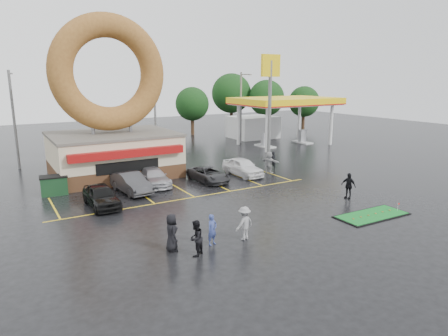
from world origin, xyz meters
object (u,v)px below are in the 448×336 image
streetlight_left (14,117)px  car_silver (154,177)px  gas_station (271,114)px  person_cameraman (348,186)px  dumpster (54,186)px  putting_green (372,215)px  car_white (243,167)px  person_blue (212,230)px  shell_sign (270,87)px  donut_shop (112,124)px  car_dgrey (131,183)px  car_black (101,196)px  car_grey (208,174)px  streetlight_right (241,106)px  streetlight_mid (155,110)px

streetlight_left → car_silver: (8.70, -11.92, -4.12)m
gas_station → person_cameraman: size_ratio=7.47×
dumpster → putting_green: (16.13, -14.98, -0.61)m
car_white → dumpster: car_white is taller
person_blue → shell_sign: bearing=29.1°
donut_shop → putting_green: (10.66, -18.68, -4.43)m
shell_sign → person_cameraman: (-3.80, -14.35, -6.46)m
shell_sign → streetlight_left: (-23.00, 7.92, -2.60)m
putting_green → car_white: bearing=95.2°
donut_shop → putting_green: size_ratio=2.82×
person_cameraman → dumpster: person_cameraman is taller
donut_shop → car_dgrey: donut_shop is taller
car_black → car_grey: (9.17, 2.11, -0.13)m
putting_green → car_black: bearing=143.3°
streetlight_right → car_silver: size_ratio=1.97×
shell_sign → dumpster: 22.66m
donut_shop → person_cameraman: size_ratio=7.39×
car_silver → person_blue: (-1.62, -12.46, 0.14)m
gas_station → car_white: (-13.50, -13.89, -2.94)m
gas_station → person_blue: 34.34m
streetlight_mid → shell_sign: bearing=-44.7°
person_blue → car_black: bearing=93.0°
streetlight_mid → streetlight_right: (12.00, 1.00, 0.00)m
streetlight_right → car_dgrey: size_ratio=2.00×
car_white → person_cameraman: bearing=-75.9°
car_silver → putting_green: 16.39m
car_grey → gas_station: bearing=35.6°
streetlight_left → car_white: size_ratio=2.01×
streetlight_left → putting_green: (17.66, -25.63, -4.74)m
streetlight_mid → car_dgrey: (-7.49, -14.03, -4.04)m
shell_sign → person_cameraman: shell_sign is taller
gas_station → streetlight_left: size_ratio=1.52×
streetlight_left → dumpster: bearing=-81.8°
car_dgrey → car_white: car_white is taller
streetlight_mid → streetlight_right: 12.04m
car_dgrey → car_white: bearing=-5.6°
streetlight_mid → car_black: size_ratio=2.09×
car_black → car_silver: size_ratio=0.95×
person_cameraman → shell_sign: bearing=150.5°
car_grey → dumpster: 11.69m
putting_green → person_cameraman: bearing=65.4°
gas_station → shell_sign: size_ratio=1.29×
car_grey → person_blue: bearing=-121.9°
gas_station → car_white: bearing=-134.2°
streetlight_right → car_grey: 20.45m
car_silver → car_white: (7.80, -0.95, 0.10)m
shell_sign → car_silver: bearing=-164.4°
gas_station → streetlight_left: (-30.00, -1.02, 1.08)m
streetlight_mid → person_blue: bearing=-105.3°
car_silver → car_dgrey: bearing=-149.5°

